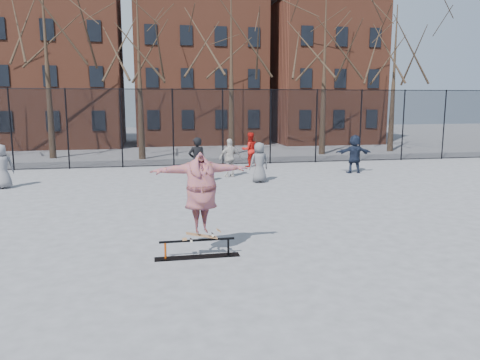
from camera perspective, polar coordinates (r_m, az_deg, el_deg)
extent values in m
plane|color=slate|center=(12.24, 2.03, -6.43)|extent=(100.00, 100.00, 0.00)
cube|color=black|center=(10.43, -5.22, -9.32)|extent=(1.86, 0.28, 0.01)
cylinder|color=#CA460B|center=(10.33, -9.08, -8.51)|extent=(0.05, 0.05, 0.38)
cylinder|color=black|center=(10.46, -1.43, -8.15)|extent=(0.05, 0.05, 0.38)
cylinder|color=black|center=(10.32, -5.25, -7.34)|extent=(1.64, 0.05, 0.05)
imported|color=#553585|center=(10.08, -4.76, -1.92)|extent=(2.20, 0.81, 1.75)
imported|color=slate|center=(20.34, -27.02, 1.48)|extent=(0.97, 0.78, 1.73)
imported|color=black|center=(19.11, -5.27, 2.34)|extent=(0.76, 0.55, 1.93)
imported|color=#B71410|center=(24.13, 1.20, 3.71)|extent=(0.95, 0.79, 1.77)
imported|color=beige|center=(20.90, -1.22, 2.71)|extent=(1.06, 0.58, 1.72)
imported|color=#1B2236|center=(22.71, 13.76, 3.11)|extent=(1.73, 0.72, 1.81)
imported|color=#5A5B5F|center=(19.49, 2.36, 2.15)|extent=(0.91, 0.68, 1.68)
cylinder|color=black|center=(25.33, -26.15, 5.54)|extent=(0.07, 0.07, 4.00)
cylinder|color=black|center=(24.79, -20.31, 5.86)|extent=(0.07, 0.07, 4.00)
cylinder|color=black|center=(24.52, -14.28, 6.13)|extent=(0.07, 0.07, 4.00)
cylinder|color=black|center=(24.52, -8.16, 6.33)|extent=(0.07, 0.07, 4.00)
cylinder|color=black|center=(24.79, -2.12, 6.45)|extent=(0.07, 0.07, 4.00)
cylinder|color=black|center=(25.33, 3.74, 6.51)|extent=(0.07, 0.07, 4.00)
cylinder|color=black|center=(26.12, 9.30, 6.50)|extent=(0.07, 0.07, 4.00)
cylinder|color=black|center=(27.13, 14.48, 6.43)|extent=(0.07, 0.07, 4.00)
cylinder|color=black|center=(28.35, 19.26, 6.33)|extent=(0.07, 0.07, 4.00)
cylinder|color=black|center=(29.75, 23.61, 6.19)|extent=(0.07, 0.07, 4.00)
cube|color=black|center=(24.63, -4.89, 6.40)|extent=(34.00, 0.01, 4.00)
cylinder|color=black|center=(24.60, -4.96, 10.97)|extent=(34.00, 0.04, 0.04)
cone|color=black|center=(29.83, -22.54, 6.87)|extent=(0.40, 0.40, 4.62)
cone|color=black|center=(27.96, -11.87, 7.26)|extent=(0.40, 0.40, 4.62)
cone|color=black|center=(29.72, -1.10, 7.59)|extent=(0.40, 0.40, 4.62)
cone|color=black|center=(29.94, 9.86, 7.47)|extent=(0.40, 0.40, 4.62)
cone|color=black|center=(33.45, 17.96, 7.36)|extent=(0.40, 0.40, 4.62)
cube|color=brown|center=(38.06, -21.24, 12.97)|extent=(9.00, 7.00, 12.00)
cube|color=brown|center=(37.80, -4.91, 14.36)|extent=(10.00, 7.00, 13.00)
cube|color=brown|center=(40.10, 9.82, 12.56)|extent=(8.00, 7.00, 11.00)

